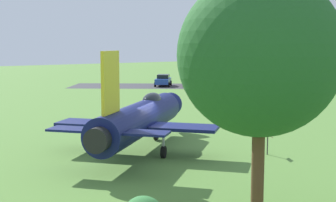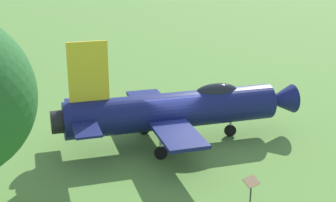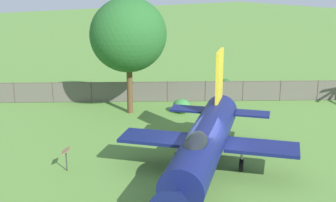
{
  "view_description": "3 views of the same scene",
  "coord_description": "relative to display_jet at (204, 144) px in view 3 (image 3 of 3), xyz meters",
  "views": [
    {
      "loc": [
        -12.76,
        -20.35,
        5.59
      ],
      "look_at": [
        6.75,
        6.87,
        1.5
      ],
      "focal_mm": 50.19,
      "sensor_mm": 36.0,
      "label": 1
    },
    {
      "loc": [
        8.09,
        -19.74,
        9.23
      ],
      "look_at": [
        -0.18,
        -0.1,
        2.19
      ],
      "focal_mm": 50.24,
      "sensor_mm": 36.0,
      "label": 2
    },
    {
      "loc": [
        12.73,
        14.66,
        9.03
      ],
      "look_at": [
        -0.98,
        -4.26,
        2.5
      ],
      "focal_mm": 48.54,
      "sensor_mm": 36.0,
      "label": 3
    }
  ],
  "objects": [
    {
      "name": "ground_plane",
      "position": [
        -0.29,
        -0.24,
        -1.75
      ],
      "size": [
        200.0,
        200.0,
        0.0
      ],
      "primitive_type": "plane",
      "color": "#568438"
    },
    {
      "name": "shrub_near_fence",
      "position": [
        -5.56,
        -8.85,
        -1.29
      ],
      "size": [
        1.14,
        1.27,
        0.93
      ],
      "color": "#387F3D",
      "rests_on": "ground_plane"
    },
    {
      "name": "display_jet",
      "position": [
        0.0,
        0.0,
        0.0
      ],
      "size": [
        11.0,
        9.93,
        5.29
      ],
      "rotation": [
        0.0,
        0.0,
        0.69
      ],
      "color": "#111951",
      "rests_on": "ground_plane"
    },
    {
      "name": "info_plaque",
      "position": [
        4.63,
        -4.57,
        -0.9
      ],
      "size": [
        0.64,
        0.72,
        1.14
      ],
      "color": "#333333",
      "rests_on": "ground_plane"
    },
    {
      "name": "shade_tree",
      "position": [
        -2.74,
        -10.89,
        3.49
      ],
      "size": [
        5.1,
        4.67,
        7.69
      ],
      "color": "brown",
      "rests_on": "ground_plane"
    },
    {
      "name": "shrub_by_tree",
      "position": [
        -11.52,
        -10.92,
        -1.17
      ],
      "size": [
        1.03,
        0.93,
        1.16
      ],
      "color": "#235B26",
      "rests_on": "ground_plane"
    },
    {
      "name": "perimeter_fence",
      "position": [
        -6.4,
        -11.64,
        -0.93
      ],
      "size": [
        27.7,
        18.79,
        1.54
      ],
      "rotation": [
        0.0,
        0.0,
        5.69
      ],
      "color": "#4C4238",
      "rests_on": "ground_plane"
    }
  ]
}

